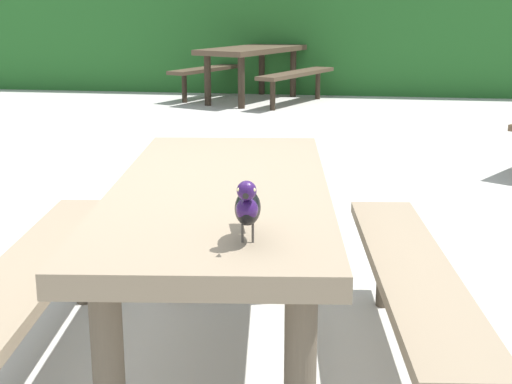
{
  "coord_description": "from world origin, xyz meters",
  "views": [
    {
      "loc": [
        0.87,
        -2.74,
        1.38
      ],
      "look_at": [
        0.57,
        -0.73,
        0.84
      ],
      "focal_mm": 51.32,
      "sensor_mm": 36.0,
      "label": 1
    }
  ],
  "objects": [
    {
      "name": "picnic_table_foreground",
      "position": [
        0.37,
        -0.26,
        0.56
      ],
      "size": [
        1.88,
        1.9,
        0.74
      ],
      "color": "#84725B",
      "rests_on": "ground"
    },
    {
      "name": "bird_grackle",
      "position": [
        0.57,
        -0.89,
        0.84
      ],
      "size": [
        0.09,
        0.29,
        0.18
      ],
      "color": "black",
      "rests_on": "picnic_table_foreground"
    },
    {
      "name": "hedge_wall",
      "position": [
        0.0,
        9.05,
        1.19
      ],
      "size": [
        28.0,
        1.85,
        2.38
      ],
      "primitive_type": "cube",
      "color": "#235B23",
      "rests_on": "ground"
    },
    {
      "name": "ground_plane",
      "position": [
        0.0,
        0.0,
        0.0
      ],
      "size": [
        60.0,
        60.0,
        0.0
      ],
      "primitive_type": "plane",
      "color": "#B7B5AD"
    },
    {
      "name": "picnic_table_mid_left",
      "position": [
        -0.7,
        7.38,
        0.56
      ],
      "size": [
        2.21,
        2.23,
        0.74
      ],
      "color": "#473828",
      "rests_on": "ground"
    }
  ]
}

